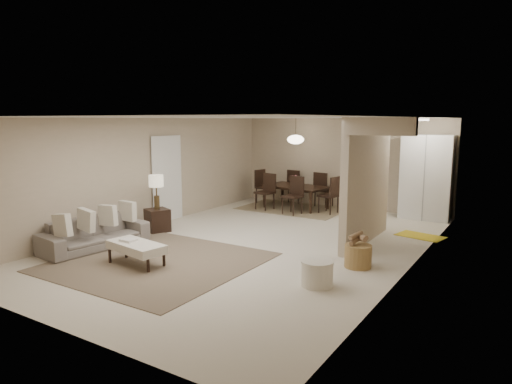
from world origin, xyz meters
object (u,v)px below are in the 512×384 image
Objects in this scene: side_table at (157,220)px; sofa at (95,233)px; round_pouf at (317,273)px; wicker_basket at (358,256)px; ottoman_bench at (136,247)px; dining_table at (295,197)px; pantry_cabinet at (427,177)px.

sofa is at bearing -91.74° from side_table.
round_pouf and wicker_basket have the same top height.
side_table is at bearing 5.25° from sofa.
ottoman_bench reaches higher than wicker_basket.
ottoman_bench reaches higher than round_pouf.
pantry_cabinet is at bearing 17.52° from dining_table.
ottoman_bench is (-3.36, -6.43, -0.74)m from pantry_cabinet.
round_pouf is (-0.33, -5.69, -0.86)m from pantry_cabinet.
round_pouf is at bearing -100.73° from wicker_basket.
round_pouf is at bearing -49.57° from dining_table.
pantry_cabinet reaches higher than wicker_basket.
wicker_basket is (0.22, 1.16, 0.00)m from round_pouf.
ottoman_bench is 3.12m from round_pouf.
sofa is 4.48× the size of wicker_basket.
dining_table is (-0.05, 5.98, 0.00)m from ottoman_bench.
dining_table is at bearing -6.75° from sofa.
side_table reaches higher than ottoman_bench.
dining_table reaches higher than ottoman_bench.
sofa is 1.74× the size of ottoman_bench.
round_pouf is 6.08m from dining_table.
wicker_basket is (4.64, -0.04, -0.06)m from side_table.
round_pouf is 1.09× the size of wicker_basket.
pantry_cabinet is 7.29m from ottoman_bench.
side_table reaches higher than round_pouf.
side_table is 0.28× the size of dining_table.
wicker_basket is 0.25× the size of dining_table.
pantry_cabinet reaches higher than sofa.
dining_table reaches higher than round_pouf.
pantry_cabinet is 7.82m from sofa.
pantry_cabinet is at bearing -31.06° from sofa.
side_table is (0.05, 1.64, -0.04)m from sofa.
ottoman_bench is at bearing -149.63° from wicker_basket.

